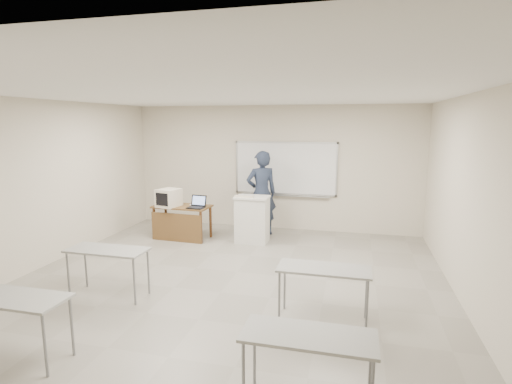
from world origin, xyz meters
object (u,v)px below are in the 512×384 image
(keyboard, at_px, (244,197))
(presenter, at_px, (261,193))
(crt_monitor, at_px, (169,198))
(laptop, at_px, (197,205))
(podium, at_px, (252,219))
(whiteboard, at_px, (285,169))
(mouse, at_px, (191,205))
(instructor_desk, at_px, (180,217))

(keyboard, relative_size, presenter, 0.22)
(crt_monitor, relative_size, laptop, 1.34)
(podium, distance_m, laptop, 1.26)
(whiteboard, bearing_deg, mouse, -145.25)
(crt_monitor, distance_m, mouse, 0.51)
(mouse, distance_m, presenter, 1.62)
(whiteboard, distance_m, keyboard, 1.60)
(instructor_desk, xyz_separation_m, podium, (1.60, 0.21, -0.01))
(whiteboard, distance_m, crt_monitor, 2.84)
(instructor_desk, distance_m, keyboard, 1.54)
(crt_monitor, xyz_separation_m, keyboard, (1.70, 0.11, 0.08))
(podium, height_order, crt_monitor, crt_monitor)
(podium, bearing_deg, keyboard, -141.40)
(keyboard, height_order, presenter, presenter)
(crt_monitor, distance_m, presenter, 2.09)
(mouse, distance_m, keyboard, 1.28)
(crt_monitor, bearing_deg, whiteboard, 46.16)
(instructor_desk, bearing_deg, whiteboard, 38.45)
(whiteboard, distance_m, laptop, 2.36)
(whiteboard, relative_size, crt_monitor, 5.21)
(whiteboard, xyz_separation_m, presenter, (-0.45, -0.63, -0.50))
(laptop, distance_m, keyboard, 1.08)
(keyboard, bearing_deg, instructor_desk, -174.93)
(whiteboard, bearing_deg, crt_monitor, -147.58)
(mouse, bearing_deg, crt_monitor, -172.02)
(crt_monitor, distance_m, laptop, 0.66)
(instructor_desk, distance_m, podium, 1.61)
(keyboard, xyz_separation_m, presenter, (0.20, 0.76, -0.05))
(instructor_desk, bearing_deg, keyboard, 6.94)
(crt_monitor, height_order, presenter, presenter)
(laptop, xyz_separation_m, mouse, (-0.20, 0.17, -0.04))
(presenter, bearing_deg, instructor_desk, -2.07)
(podium, bearing_deg, whiteboard, 68.37)
(podium, relative_size, crt_monitor, 2.13)
(podium, bearing_deg, mouse, -177.91)
(whiteboard, distance_m, instructor_desk, 2.74)
(whiteboard, height_order, podium, whiteboard)
(crt_monitor, height_order, mouse, crt_monitor)
(keyboard, bearing_deg, presenter, 76.35)
(presenter, bearing_deg, whiteboard, -154.57)
(podium, bearing_deg, instructor_desk, -172.54)
(podium, height_order, mouse, podium)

